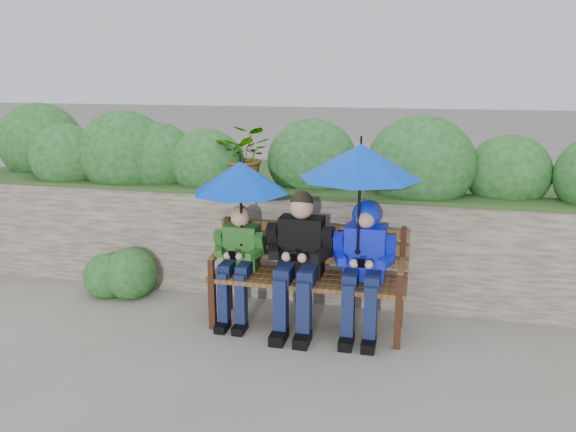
% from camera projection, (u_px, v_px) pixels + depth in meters
% --- Properties ---
extents(ground, '(60.00, 60.00, 0.00)m').
position_uv_depth(ground, '(285.00, 327.00, 4.76)').
color(ground, slate).
rests_on(ground, ground).
extents(garden_backdrop, '(8.00, 2.87, 1.84)m').
position_uv_depth(garden_backdrop, '(315.00, 208.00, 6.08)').
color(garden_backdrop, '#5D544B').
rests_on(garden_backdrop, ground).
extents(park_bench, '(1.64, 0.48, 0.86)m').
position_uv_depth(park_bench, '(309.00, 270.00, 4.71)').
color(park_bench, '#341B0F').
rests_on(park_bench, ground).
extents(boy_left, '(0.43, 0.50, 1.01)m').
position_uv_depth(boy_left, '(238.00, 257.00, 4.76)').
color(boy_left, '#195D14').
rests_on(boy_left, ground).
extents(boy_middle, '(0.55, 0.63, 1.16)m').
position_uv_depth(boy_middle, '(299.00, 255.00, 4.61)').
color(boy_middle, black).
rests_on(boy_middle, ground).
extents(boy_right, '(0.50, 0.60, 1.10)m').
position_uv_depth(boy_right, '(364.00, 258.00, 4.51)').
color(boy_right, '#151FCD').
rests_on(boy_right, ground).
extents(umbrella_left, '(0.81, 0.81, 0.79)m').
position_uv_depth(umbrella_left, '(240.00, 177.00, 4.61)').
color(umbrella_left, '#003ED6').
rests_on(umbrella_left, ground).
extents(umbrella_right, '(0.95, 0.95, 0.95)m').
position_uv_depth(umbrella_right, '(361.00, 161.00, 4.31)').
color(umbrella_right, '#003ED6').
rests_on(umbrella_right, ground).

